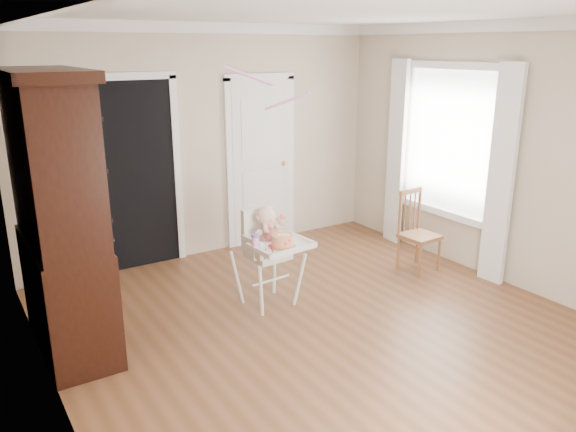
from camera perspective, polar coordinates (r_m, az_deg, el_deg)
floor at (r=5.12m, az=4.56°, el=-11.70°), size 5.00×5.00×0.00m
ceiling at (r=4.50m, az=5.41°, el=20.07°), size 5.00×5.00×0.00m
wall_back at (r=6.74m, az=-8.13°, el=7.38°), size 4.50×0.00×4.50m
wall_left at (r=3.76m, az=-23.51°, el=-1.49°), size 0.00×5.00×5.00m
wall_right at (r=6.23m, az=21.72°, el=5.57°), size 0.00×5.00×5.00m
crown_molding at (r=4.50m, az=5.38°, el=19.31°), size 4.50×5.00×0.12m
doorway at (r=6.46m, az=-15.27°, el=4.36°), size 1.06×0.05×2.22m
closet_door at (r=7.09m, az=-2.78°, el=5.32°), size 0.96×0.09×2.13m
window_right at (r=6.68m, az=15.78°, el=6.27°), size 0.13×1.84×2.30m
high_chair at (r=5.39m, az=-2.04°, el=-3.11°), size 0.61×0.73×0.98m
baby at (r=5.36m, az=-2.19°, el=-1.50°), size 0.30×0.23×0.46m
cake at (r=5.13m, az=-0.58°, el=-2.54°), size 0.26×0.26×0.12m
sippy_cup at (r=5.11m, az=-3.34°, el=-2.51°), size 0.07×0.07×0.17m
china_cabinet at (r=4.81m, az=-22.20°, el=-0.08°), size 0.60×1.36×2.29m
dining_chair at (r=6.47m, az=13.04°, el=-1.74°), size 0.40×0.40×0.91m
streamer at (r=4.79m, az=-4.03°, el=13.99°), size 0.25×0.45×0.15m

